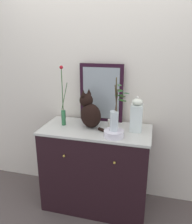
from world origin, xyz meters
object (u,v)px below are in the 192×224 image
Objects in this scene: mirror_leaning at (101,93)px; vase_slim_green at (63,110)px; vase_glass_clear at (115,117)px; bowl_porcelain at (114,134)px; sideboard at (96,168)px; cat_sitting at (90,112)px; jar_lidded_porcelain at (137,116)px; candle_pillar at (110,124)px.

mirror_leaning reaches higher than vase_slim_green.
vase_glass_clear is at bearing -60.42° from mirror_leaning.
sideboard is at bearing 144.68° from bowl_porcelain.
vase_slim_green is at bearing -176.95° from cat_sitting.
vase_slim_green reaches higher than cat_sitting.
vase_slim_green reaches higher than jar_lidded_porcelain.
mirror_leaning is 0.36m from candle_pillar.
vase_slim_green is at bearing 177.41° from sideboard.
vase_slim_green is 0.62m from bowl_porcelain.
vase_glass_clear reaches higher than jar_lidded_porcelain.
bowl_porcelain is at bearing -69.28° from candle_pillar.
bowl_porcelain is 0.38× the size of vase_glass_clear.
bowl_porcelain is at bearing -32.62° from cat_sitting.
vase_glass_clear is 4.88× the size of candle_pillar.
cat_sitting is 4.35× the size of candle_pillar.
sideboard is at bearing 145.69° from vase_glass_clear.
vase_glass_clear is at bearing -67.66° from candle_pillar.
mirror_leaning is at bearing 33.44° from vase_slim_green.
jar_lidded_porcelain reaches higher than candle_pillar.
bowl_porcelain is at bearing -61.19° from mirror_leaning.
vase_glass_clear is at bearing -34.31° from sideboard.
vase_glass_clear is at bearing 11.13° from bowl_porcelain.
jar_lidded_porcelain reaches higher than bowl_porcelain.
cat_sitting is at bearing 147.38° from bowl_porcelain.
candle_pillar is (-0.09, 0.21, -0.15)m from vase_glass_clear.
cat_sitting is 0.24m from candle_pillar.
jar_lidded_porcelain is 0.29m from candle_pillar.
candle_pillar is at bearing 7.46° from cat_sitting.
cat_sitting is at bearing -172.54° from candle_pillar.
sideboard is at bearing -23.67° from cat_sitting.
mirror_leaning is 1.42× the size of cat_sitting.
cat_sitting reaches higher than jar_lidded_porcelain.
sideboard is at bearing -88.31° from mirror_leaning.
vase_slim_green is 0.61m from vase_glass_clear.
candle_pillar is at bearing 4.90° from vase_slim_green.
mirror_leaning is 0.28m from cat_sitting.
cat_sitting is at bearing 156.33° from sideboard.
mirror_leaning reaches higher than bowl_porcelain.
vase_glass_clear is 0.27m from candle_pillar.
mirror_leaning is 0.48m from jar_lidded_porcelain.
bowl_porcelain is at bearing -35.32° from sideboard.
vase_slim_green is at bearing -146.56° from mirror_leaning.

